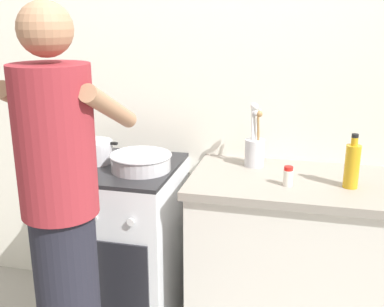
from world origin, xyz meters
TOP-DOWN VIEW (x-y plane):
  - back_wall at (0.20, 0.50)m, footprint 3.20×0.10m
  - countertop at (0.55, 0.15)m, footprint 1.00×0.60m
  - stove_range at (-0.35, 0.15)m, footprint 0.60×0.62m
  - pot at (-0.49, 0.17)m, footprint 0.26×0.19m
  - mixing_bowl at (-0.21, 0.11)m, footprint 0.31×0.31m
  - utensil_crock at (0.33, 0.31)m, footprint 0.10×0.10m
  - spice_bottle at (0.51, 0.05)m, footprint 0.04×0.04m
  - oil_bottle at (0.79, 0.10)m, footprint 0.07×0.07m
  - person at (-0.34, -0.46)m, footprint 0.41×0.50m

SIDE VIEW (x-z plane):
  - stove_range at x=-0.35m, z-range 0.00..0.90m
  - countertop at x=0.55m, z-range 0.00..0.90m
  - person at x=-0.34m, z-range 0.01..1.71m
  - spice_bottle at x=0.51m, z-range 0.90..0.99m
  - mixing_bowl at x=-0.21m, z-range 0.90..0.99m
  - pot at x=-0.49m, z-range 0.90..1.01m
  - utensil_crock at x=0.33m, z-range 0.83..1.16m
  - oil_bottle at x=0.79m, z-range 0.88..1.13m
  - back_wall at x=0.20m, z-range 0.00..2.50m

